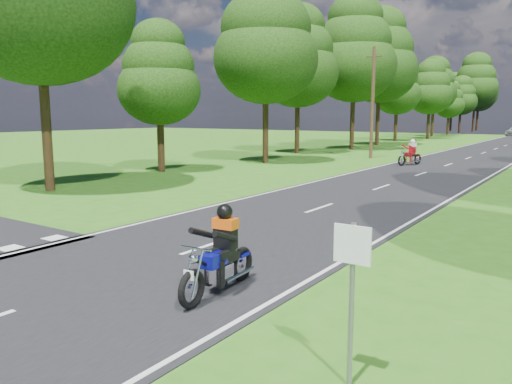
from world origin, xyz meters
The scene contains 7 objects.
ground centered at (0.00, 0.00, 0.00)m, with size 160.00×160.00×0.00m, color #2B6116.
main_road centered at (0.00, 50.00, 0.01)m, with size 7.00×140.00×0.02m, color black.
road_markings centered at (-0.14, 48.13, 0.02)m, with size 7.40×140.00×0.01m.
telegraph_pole centered at (-6.00, 28.00, 4.07)m, with size 1.20×0.26×8.00m.
road_sign centered at (5.50, -2.01, 1.34)m, with size 0.45×0.07×2.00m.
rider_near_blue centered at (2.29, -0.47, 0.83)m, with size 0.65×1.94×1.62m, color #0C0E85, non-canonical shape.
rider_far_red centered at (-1.99, 24.40, 0.84)m, with size 0.66×1.97×1.64m, color #A10C19, non-canonical shape.
Camera 1 is at (7.70, -7.22, 3.22)m, focal length 35.00 mm.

